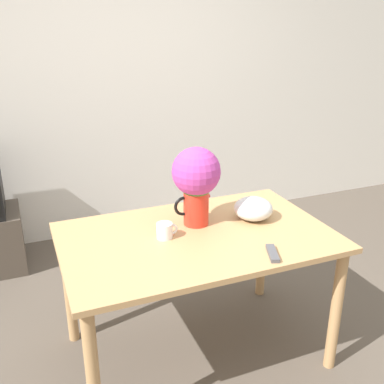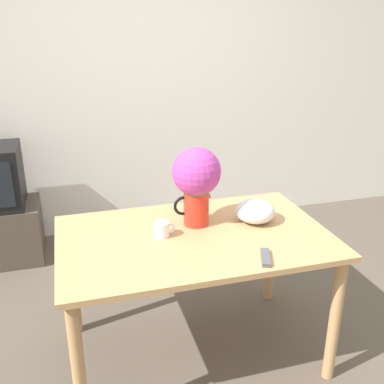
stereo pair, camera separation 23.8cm
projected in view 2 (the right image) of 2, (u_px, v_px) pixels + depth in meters
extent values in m
plane|color=brown|center=(217.00, 376.00, 2.42)|extent=(12.00, 12.00, 0.00)
cube|color=silver|center=(142.00, 83.00, 3.78)|extent=(8.00, 0.05, 2.60)
cube|color=tan|center=(194.00, 237.00, 2.34)|extent=(1.40, 0.88, 0.03)
cylinder|color=tan|center=(79.00, 370.00, 1.97)|extent=(0.06, 0.06, 0.72)
cylinder|color=tan|center=(335.00, 320.00, 2.30)|extent=(0.06, 0.06, 0.72)
cylinder|color=tan|center=(72.00, 280.00, 2.65)|extent=(0.06, 0.06, 0.72)
cylinder|color=tan|center=(271.00, 251.00, 2.98)|extent=(0.06, 0.06, 0.72)
cylinder|color=red|center=(196.00, 206.00, 2.42)|extent=(0.14, 0.14, 0.21)
cone|color=red|center=(207.00, 192.00, 2.41)|extent=(0.05, 0.05, 0.05)
torus|color=black|center=(183.00, 206.00, 2.40)|extent=(0.11, 0.02, 0.11)
sphere|color=#3D7033|center=(196.00, 180.00, 2.37)|extent=(0.20, 0.20, 0.20)
sphere|color=#B23D99|center=(196.00, 172.00, 2.35)|extent=(0.26, 0.26, 0.26)
cylinder|color=white|center=(161.00, 229.00, 2.30)|extent=(0.08, 0.08, 0.08)
torus|color=white|center=(170.00, 228.00, 2.32)|extent=(0.06, 0.01, 0.06)
ellipsoid|color=silver|center=(255.00, 211.00, 2.47)|extent=(0.22, 0.22, 0.12)
cube|color=#4C4C51|center=(266.00, 257.00, 2.09)|extent=(0.09, 0.16, 0.02)
cube|color=#4C4238|center=(2.00, 233.00, 3.53)|extent=(0.60, 0.45, 0.46)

